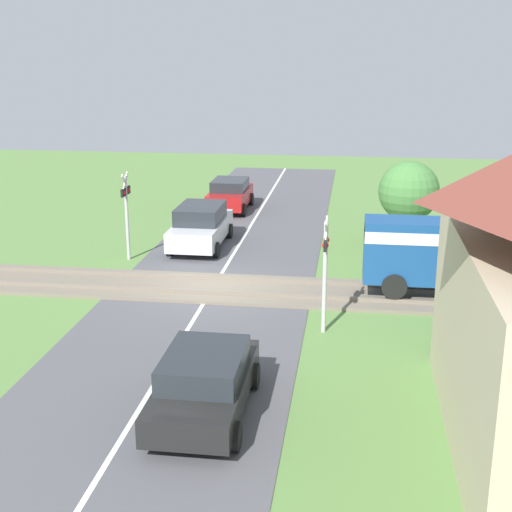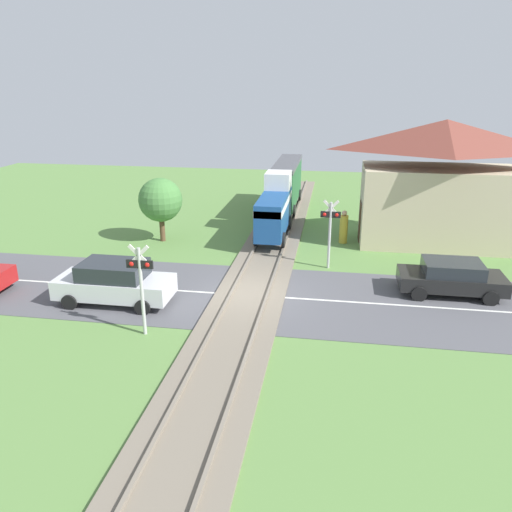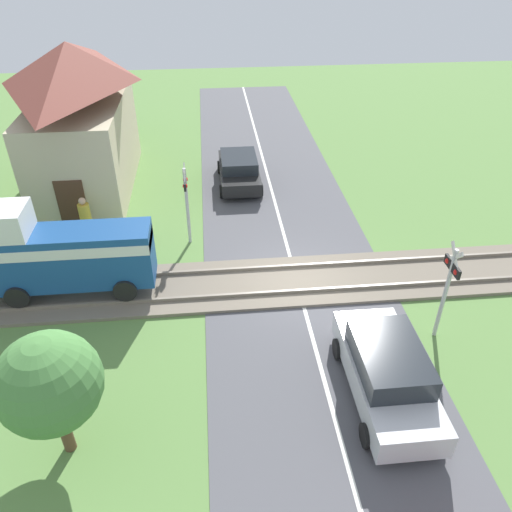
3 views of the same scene
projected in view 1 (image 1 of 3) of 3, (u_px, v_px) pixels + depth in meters
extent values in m
plane|color=#5B8442|center=(212.00, 290.00, 22.89)|extent=(60.00, 60.00, 0.00)
cube|color=#515156|center=(212.00, 290.00, 22.88)|extent=(48.00, 6.40, 0.02)
cube|color=silver|center=(212.00, 289.00, 22.88)|extent=(48.00, 0.12, 0.00)
cube|color=#756B5B|center=(212.00, 288.00, 22.87)|extent=(2.80, 48.00, 0.12)
cube|color=slate|center=(216.00, 278.00, 23.52)|extent=(0.10, 48.00, 0.12)
cube|color=slate|center=(207.00, 292.00, 22.15)|extent=(0.10, 48.00, 0.12)
cube|color=navy|center=(451.00, 252.00, 21.47)|extent=(1.35, 5.22, 1.90)
cube|color=silver|center=(452.00, 235.00, 21.32)|extent=(1.37, 5.22, 0.36)
cylinder|color=black|center=(392.00, 272.00, 22.64)|extent=(0.14, 0.76, 0.76)
cylinder|color=black|center=(394.00, 287.00, 21.27)|extent=(0.14, 0.76, 0.76)
cylinder|color=black|center=(501.00, 277.00, 22.20)|extent=(0.14, 0.76, 0.76)
cylinder|color=black|center=(510.00, 292.00, 20.83)|extent=(0.14, 0.76, 0.76)
cube|color=silver|center=(201.00, 230.00, 27.69)|extent=(4.45, 1.78, 0.73)
cube|color=#23282D|center=(200.00, 213.00, 27.50)|extent=(2.45, 1.63, 0.62)
cylinder|color=black|center=(216.00, 250.00, 26.30)|extent=(0.60, 0.18, 0.60)
cylinder|color=black|center=(170.00, 248.00, 26.54)|extent=(0.60, 0.18, 0.60)
cylinder|color=black|center=(230.00, 231.00, 29.05)|extent=(0.60, 0.18, 0.60)
cylinder|color=black|center=(187.00, 229.00, 29.29)|extent=(0.60, 0.18, 0.60)
cube|color=black|center=(205.00, 388.00, 15.00)|extent=(4.08, 1.76, 0.59)
cube|color=#23282D|center=(204.00, 364.00, 14.85)|extent=(2.25, 1.62, 0.52)
cylinder|color=black|center=(180.00, 371.00, 16.46)|extent=(0.60, 0.18, 0.60)
cylinder|color=black|center=(255.00, 376.00, 16.23)|extent=(0.60, 0.18, 0.60)
cylinder|color=black|center=(147.00, 430.00, 13.94)|extent=(0.60, 0.18, 0.60)
cylinder|color=black|center=(236.00, 436.00, 13.71)|extent=(0.60, 0.18, 0.60)
cube|color=#A81919|center=(230.00, 197.00, 33.95)|extent=(3.82, 1.69, 0.69)
cube|color=#23282D|center=(230.00, 185.00, 33.79)|extent=(2.10, 1.56, 0.49)
cylinder|color=black|center=(244.00, 210.00, 32.76)|extent=(0.60, 0.18, 0.60)
cylinder|color=black|center=(207.00, 209.00, 32.98)|extent=(0.60, 0.18, 0.60)
cylinder|color=black|center=(251.00, 199.00, 35.12)|extent=(0.60, 0.18, 0.60)
cylinder|color=black|center=(218.00, 198.00, 35.34)|extent=(0.60, 0.18, 0.60)
cylinder|color=#B7B7B7|center=(127.00, 218.00, 25.79)|extent=(0.12, 0.12, 3.09)
cube|color=black|center=(126.00, 191.00, 25.51)|extent=(0.90, 0.08, 0.28)
sphere|color=red|center=(128.00, 190.00, 25.77)|extent=(0.18, 0.18, 0.18)
sphere|color=red|center=(123.00, 193.00, 25.26)|extent=(0.18, 0.18, 0.18)
cube|color=silver|center=(125.00, 183.00, 25.43)|extent=(0.72, 0.04, 0.72)
cube|color=silver|center=(125.00, 183.00, 25.43)|extent=(0.72, 0.04, 0.72)
cylinder|color=#B7B7B7|center=(325.00, 278.00, 19.11)|extent=(0.12, 0.12, 3.09)
cube|color=black|center=(326.00, 243.00, 18.83)|extent=(0.90, 0.08, 0.28)
sphere|color=red|center=(325.00, 245.00, 18.57)|extent=(0.18, 0.18, 0.18)
sphere|color=red|center=(326.00, 240.00, 19.09)|extent=(0.18, 0.18, 0.18)
cube|color=silver|center=(326.00, 231.00, 18.74)|extent=(0.72, 0.04, 0.72)
cube|color=silver|center=(326.00, 231.00, 18.74)|extent=(0.72, 0.04, 0.72)
cube|color=#472D1E|center=(512.00, 325.00, 17.18)|extent=(0.06, 1.10, 2.10)
cylinder|color=gold|center=(478.00, 323.00, 18.16)|extent=(0.44, 0.44, 1.49)
sphere|color=tan|center=(481.00, 290.00, 17.91)|extent=(0.27, 0.27, 0.27)
cylinder|color=brown|center=(406.00, 232.00, 27.46)|extent=(0.28, 0.28, 1.27)
sphere|color=#477F3D|center=(409.00, 191.00, 27.01)|extent=(2.30, 2.30, 2.30)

